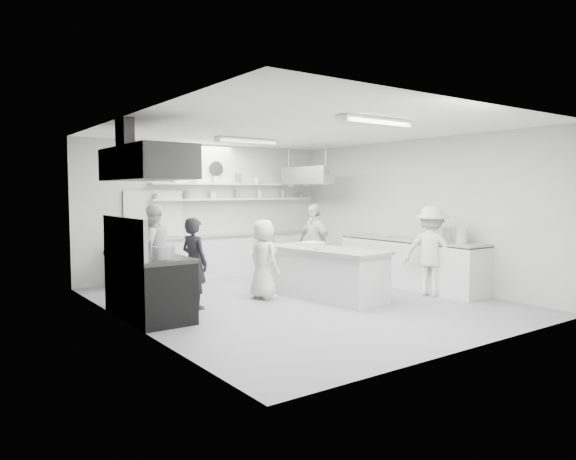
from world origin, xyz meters
TOP-DOWN VIEW (x-y plane):
  - floor at (0.00, 0.00)m, footprint 6.00×7.00m
  - ceiling at (0.00, 0.00)m, footprint 6.00×7.00m
  - wall_back at (0.00, 3.50)m, footprint 6.00×0.04m
  - wall_front at (0.00, -3.50)m, footprint 6.00×0.04m
  - wall_left at (-3.00, 0.00)m, footprint 0.04×7.00m
  - wall_right at (3.00, 0.00)m, footprint 0.04×7.00m
  - stove at (-2.60, 0.40)m, footprint 0.80×1.80m
  - exhaust_hood at (-2.60, 0.40)m, footprint 0.85×2.00m
  - back_counter at (0.30, 3.20)m, footprint 5.00×0.60m
  - shelf_lower at (0.70, 3.37)m, footprint 4.20×0.26m
  - shelf_upper at (0.70, 3.37)m, footprint 4.20×0.26m
  - pass_through_window at (-1.30, 3.48)m, footprint 1.30×0.04m
  - wall_clock at (0.20, 3.46)m, footprint 0.32×0.05m
  - right_counter at (2.65, -0.20)m, footprint 0.74×3.30m
  - pot_rack at (2.00, 2.40)m, footprint 0.30×1.60m
  - light_fixture_front at (0.00, -1.80)m, footprint 1.30×0.25m
  - light_fixture_rear at (0.00, 1.80)m, footprint 1.30×0.25m
  - prep_island at (0.55, -0.02)m, footprint 1.17×2.42m
  - stove_pot at (-2.60, 0.82)m, footprint 0.42×0.42m
  - cook_stove at (-1.77, 0.54)m, footprint 0.49×0.62m
  - cook_back at (-1.78, 2.34)m, footprint 0.88×0.72m
  - cook_island_left at (-0.40, 0.55)m, footprint 0.51×0.73m
  - cook_island_right at (1.36, 1.30)m, footprint 0.43×0.98m
  - cook_right at (2.29, -1.02)m, footprint 1.00×1.24m
  - bowl_island_a at (0.41, -0.08)m, footprint 0.30×0.30m
  - bowl_island_b at (0.31, 0.64)m, footprint 0.24×0.24m
  - bowl_right at (2.65, 0.49)m, footprint 0.30×0.30m

SIDE VIEW (x-z plane):
  - floor at x=0.00m, z-range -0.02..0.00m
  - prep_island at x=0.55m, z-range 0.00..0.86m
  - stove at x=-2.60m, z-range 0.00..0.90m
  - back_counter at x=0.30m, z-range 0.00..0.92m
  - right_counter at x=2.65m, z-range 0.00..0.94m
  - cook_island_left at x=-0.40m, z-range 0.00..1.42m
  - cook_stove at x=-1.77m, z-range 0.00..1.51m
  - cook_island_right at x=1.36m, z-range 0.00..1.67m
  - cook_right at x=2.29m, z-range 0.00..1.67m
  - cook_back at x=-1.78m, z-range 0.00..1.69m
  - bowl_island_a at x=0.41m, z-range 0.86..0.92m
  - bowl_island_b at x=0.31m, z-range 0.86..0.92m
  - bowl_right at x=2.65m, z-range 0.94..1.00m
  - stove_pot at x=-2.60m, z-range 0.91..1.14m
  - pass_through_window at x=-1.30m, z-range 0.95..1.95m
  - wall_back at x=0.00m, z-range 0.00..3.00m
  - wall_front at x=0.00m, z-range 0.00..3.00m
  - wall_left at x=-3.00m, z-range 0.00..3.00m
  - wall_right at x=3.00m, z-range 0.00..3.00m
  - shelf_lower at x=0.70m, z-range 1.73..1.77m
  - shelf_upper at x=0.70m, z-range 2.08..2.12m
  - pot_rack at x=2.00m, z-range 2.10..2.50m
  - exhaust_hood at x=-2.60m, z-range 2.10..2.60m
  - wall_clock at x=0.20m, z-range 2.29..2.61m
  - light_fixture_front at x=0.00m, z-range 2.89..2.99m
  - light_fixture_rear at x=0.00m, z-range 2.89..2.99m
  - ceiling at x=0.00m, z-range 3.00..3.02m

